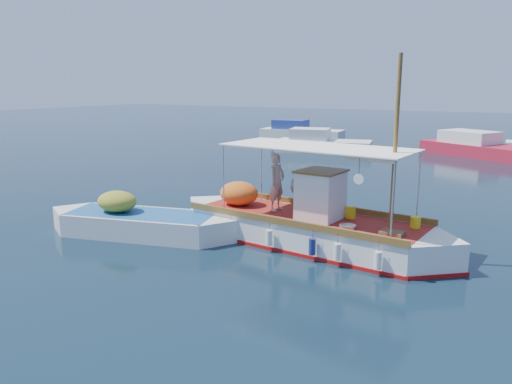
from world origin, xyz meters
The scene contains 6 objects.
ground centered at (0.00, 0.00, 0.00)m, with size 160.00×160.00×0.00m, color black.
fishing_caique centered at (0.01, 0.68, 0.50)m, with size 9.09×3.16×5.57m.
dinghy centered at (-4.82, -1.10, 0.33)m, with size 6.17×2.87×1.55m.
bg_boat_nw centered at (-7.45, 20.19, 0.49)m, with size 6.86×3.75×1.80m.
bg_boat_n centered at (2.68, 23.09, 0.49)m, with size 8.71×6.48×1.80m.
bg_boat_far_w centered at (-12.39, 27.41, 0.49)m, with size 7.28×2.86×1.80m.
Camera 1 is at (5.77, -12.39, 4.62)m, focal length 35.00 mm.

